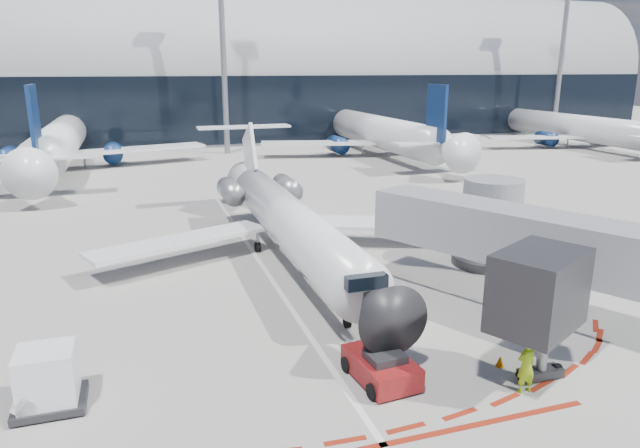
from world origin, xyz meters
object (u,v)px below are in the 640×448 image
object	(u,v)px
ramp_worker	(526,365)
pushback_tug	(381,366)
uld_container	(48,379)
regional_jet	(286,218)

from	to	relation	value
ramp_worker	pushback_tug	bearing A→B (deg)	-30.69
ramp_worker	uld_container	world-z (taller)	uld_container
pushback_tug	uld_container	bearing A→B (deg)	165.34
pushback_tug	ramp_worker	bearing A→B (deg)	-32.55
ramp_worker	regional_jet	bearing A→B (deg)	-80.14
ramp_worker	uld_container	xyz separation A→B (m)	(-15.06, 3.91, 0.03)
pushback_tug	uld_container	xyz separation A→B (m)	(-10.78, 1.73, 0.49)
regional_jet	uld_container	world-z (taller)	regional_jet
regional_jet	ramp_worker	xyz separation A→B (m)	(3.94, -16.39, -1.31)
pushback_tug	ramp_worker	size ratio (longest dim) A/B	2.33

